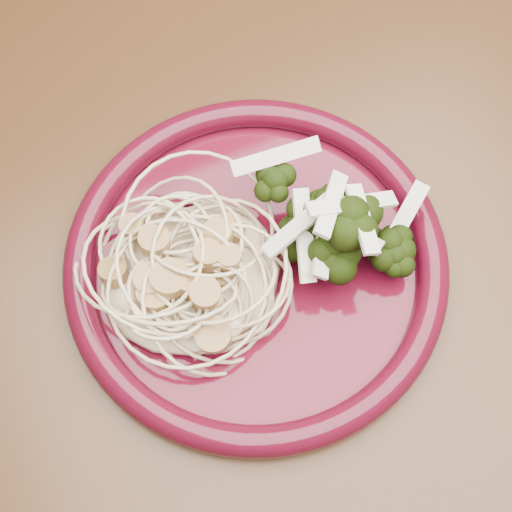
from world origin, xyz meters
name	(u,v)px	position (x,y,z in m)	size (l,w,h in m)	color
dining_table	(132,313)	(0.00, 0.00, 0.65)	(1.20, 0.80, 0.75)	#472814
dinner_plate	(256,262)	(0.09, -0.04, 0.76)	(0.30, 0.30, 0.02)	#4B0919
spaghetti_pile	(191,272)	(0.05, -0.04, 0.77)	(0.12, 0.11, 0.03)	beige
scallop_cluster	(186,252)	(0.05, -0.04, 0.80)	(0.12, 0.12, 0.04)	#A67D40
broccoli_pile	(335,231)	(0.15, -0.05, 0.78)	(0.08, 0.13, 0.05)	black
onion_garnish	(340,211)	(0.15, -0.05, 0.81)	(0.06, 0.09, 0.06)	beige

